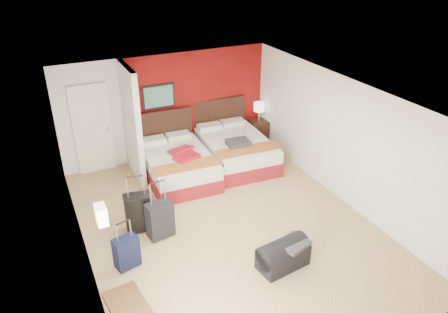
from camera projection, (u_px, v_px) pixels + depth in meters
ground at (227, 225)px, 8.01m from camera, size 6.50×6.50×0.00m
room_walls at (127, 149)px, 8.03m from camera, size 5.02×6.52×2.50m
red_accent_panel at (197, 102)px, 10.31m from camera, size 3.50×0.04×2.50m
partition_wall at (132, 123)px, 9.15m from camera, size 0.12×1.20×2.50m
entry_door at (93, 129)px, 9.43m from camera, size 0.82×0.06×2.05m
bed_left at (178, 166)px, 9.43m from camera, size 1.47×2.03×0.59m
bed_right at (236, 151)px, 10.07m from camera, size 1.56×2.13×0.61m
red_suitcase_open at (184, 154)px, 9.23m from camera, size 0.70×0.83×0.09m
jacket_bundle at (238, 143)px, 9.62m from camera, size 0.53×0.44×0.12m
nightstand at (258, 132)px, 11.05m from camera, size 0.49×0.49×0.62m
table_lamp at (259, 112)px, 10.80m from camera, size 0.31×0.31×0.49m
suitcase_black at (138, 214)px, 7.71m from camera, size 0.51×0.35×0.71m
suitcase_charcoal at (160, 221)px, 7.55m from camera, size 0.49×0.35×0.67m
suitcase_navy at (127, 254)px, 6.88m from camera, size 0.43×0.32×0.54m
duffel_bag at (283, 256)px, 6.92m from camera, size 0.87×0.54×0.42m
jacket_draped at (294, 243)px, 6.83m from camera, size 0.56×0.51×0.06m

